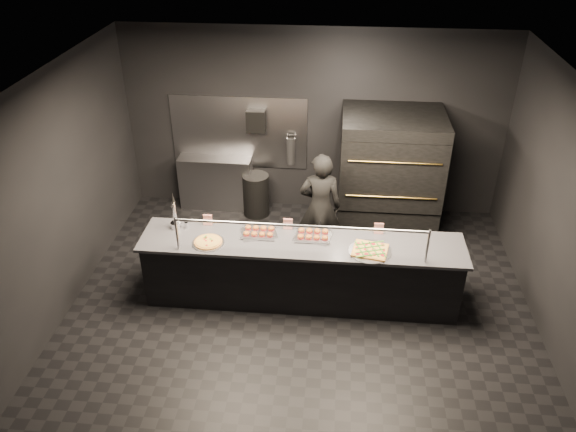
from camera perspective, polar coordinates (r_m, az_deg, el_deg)
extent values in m
plane|color=black|center=(7.62, 1.30, -8.33)|extent=(6.00, 6.00, 0.00)
plane|color=black|center=(6.15, 1.64, 13.70)|extent=(6.00, 6.00, 0.00)
cube|color=black|center=(9.01, 2.61, 9.41)|extent=(6.00, 0.04, 3.00)
cube|color=black|center=(4.76, -0.77, -13.60)|extent=(6.00, 0.04, 3.00)
cube|color=black|center=(7.55, -21.93, 2.45)|extent=(0.04, 5.00, 3.00)
cube|color=black|center=(7.24, 25.86, 0.25)|extent=(0.04, 5.00, 3.00)
cube|color=#99999E|center=(9.20, -5.00, 8.44)|extent=(2.20, 0.02, 1.20)
cube|color=black|center=(7.34, 1.34, -5.69)|extent=(4.00, 0.70, 0.88)
cube|color=#3A3A40|center=(7.08, 1.39, -2.72)|extent=(4.10, 0.78, 0.04)
cylinder|color=#99999E|center=(6.94, -11.23, -1.73)|extent=(0.03, 0.03, 0.45)
cylinder|color=#99999E|center=(6.77, 14.00, -3.00)|extent=(0.03, 0.03, 0.45)
cylinder|color=#99999E|center=(6.59, 1.24, -1.00)|extent=(3.00, 0.04, 0.04)
cube|color=black|center=(9.03, 9.84, 0.50)|extent=(1.50, 1.15, 0.60)
cube|color=black|center=(8.74, 10.19, 3.88)|extent=(1.50, 1.20, 0.55)
cube|color=black|center=(8.51, 10.53, 7.16)|extent=(1.50, 1.20, 0.55)
cube|color=black|center=(8.37, 10.78, 9.47)|extent=(1.50, 1.20, 0.18)
cylinder|color=gold|center=(8.20, 10.44, 1.89)|extent=(1.30, 0.02, 0.02)
cylinder|color=gold|center=(7.95, 10.82, 5.34)|extent=(1.30, 0.02, 0.02)
cube|color=#99999E|center=(9.49, -7.31, 3.39)|extent=(1.20, 0.35, 0.90)
cube|color=black|center=(8.97, -3.26, 9.64)|extent=(0.30, 0.20, 0.35)
cylinder|color=#B2B2B7|center=(9.12, 0.29, 6.64)|extent=(0.14, 0.14, 0.45)
cube|color=black|center=(9.02, 0.30, 8.08)|extent=(0.10, 0.06, 0.06)
cylinder|color=silver|center=(7.45, -11.31, -0.91)|extent=(0.14, 0.14, 0.08)
cylinder|color=silver|center=(7.36, -11.45, 0.25)|extent=(0.05, 0.05, 0.35)
cylinder|color=silver|center=(7.22, -11.74, 1.00)|extent=(0.02, 0.10, 0.02)
cone|color=black|center=(7.24, -11.65, 1.92)|extent=(0.05, 0.05, 0.14)
cylinder|color=silver|center=(7.10, -8.10, -2.70)|extent=(0.41, 0.41, 0.01)
cylinder|color=#C5843F|center=(7.09, -8.11, -2.62)|extent=(0.35, 0.35, 0.02)
cylinder|color=gold|center=(7.08, -8.12, -2.54)|extent=(0.31, 0.31, 0.01)
cube|color=silver|center=(7.22, -2.97, -1.73)|extent=(0.51, 0.44, 0.02)
ellipsoid|color=#A95524|center=(7.16, -4.25, -1.75)|extent=(0.08, 0.08, 0.05)
ellipsoid|color=#A95524|center=(7.28, -4.07, -1.13)|extent=(0.08, 0.08, 0.05)
ellipsoid|color=#A95524|center=(7.14, -3.45, -1.80)|extent=(0.08, 0.08, 0.05)
ellipsoid|color=#A95524|center=(7.26, -3.29, -1.17)|extent=(0.08, 0.08, 0.05)
ellipsoid|color=#A95524|center=(7.13, -2.66, -1.84)|extent=(0.08, 0.08, 0.05)
ellipsoid|color=#A95524|center=(7.25, -2.51, -1.21)|extent=(0.08, 0.08, 0.05)
ellipsoid|color=#A95524|center=(7.12, -1.86, -1.88)|extent=(0.08, 0.08, 0.05)
ellipsoid|color=#A95524|center=(7.24, -1.72, -1.25)|extent=(0.08, 0.08, 0.05)
cube|color=silver|center=(7.15, 2.56, -2.04)|extent=(0.50, 0.41, 0.02)
ellipsoid|color=#A95524|center=(7.08, 1.29, -2.07)|extent=(0.08, 0.08, 0.05)
ellipsoid|color=#A95524|center=(7.20, 1.38, -1.42)|extent=(0.08, 0.08, 0.05)
ellipsoid|color=#A95524|center=(7.07, 2.11, -2.12)|extent=(0.08, 0.08, 0.05)
ellipsoid|color=#A95524|center=(7.20, 2.19, -1.46)|extent=(0.08, 0.08, 0.05)
ellipsoid|color=#A95524|center=(7.07, 2.94, -2.16)|extent=(0.08, 0.08, 0.05)
ellipsoid|color=#A95524|center=(7.20, 3.00, -1.51)|extent=(0.08, 0.08, 0.05)
ellipsoid|color=#A95524|center=(7.07, 3.77, -2.20)|extent=(0.08, 0.08, 0.05)
ellipsoid|color=#A95524|center=(7.19, 3.81, -1.55)|extent=(0.08, 0.08, 0.05)
cylinder|color=silver|center=(6.94, 8.32, -3.57)|extent=(0.52, 0.52, 0.01)
cube|color=#C5843F|center=(6.94, 8.33, -3.46)|extent=(0.48, 0.45, 0.02)
cube|color=gold|center=(6.93, 8.34, -3.38)|extent=(0.45, 0.42, 0.01)
cube|color=#3C8A2A|center=(6.92, 8.35, -3.32)|extent=(0.43, 0.39, 0.01)
cylinder|color=silver|center=(7.44, -11.08, -0.80)|extent=(0.06, 0.06, 0.11)
cylinder|color=silver|center=(7.42, -10.27, -0.91)|extent=(0.05, 0.05, 0.09)
cube|color=white|center=(7.43, -8.15, -0.37)|extent=(0.12, 0.04, 0.15)
cube|color=white|center=(7.27, 0.00, -0.78)|extent=(0.12, 0.04, 0.15)
cube|color=white|center=(7.27, 9.21, -1.23)|extent=(0.12, 0.04, 0.15)
cylinder|color=black|center=(9.25, -3.27, 2.16)|extent=(0.43, 0.43, 0.71)
imported|color=black|center=(7.99, 3.28, 0.92)|extent=(0.62, 0.43, 1.65)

